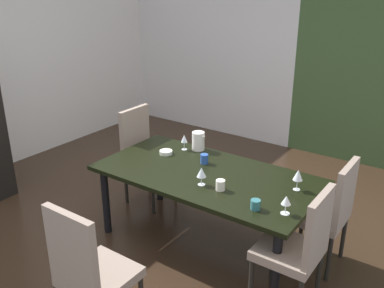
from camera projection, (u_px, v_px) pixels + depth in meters
name	position (u px, v px, depth m)	size (l,w,h in m)	color
ground_plane	(154.00, 232.00, 4.19)	(5.40, 5.83, 0.02)	#322217
back_panel_interior	(208.00, 45.00, 6.55)	(2.88, 0.10, 2.66)	silver
dining_table	(206.00, 180.00, 3.79)	(1.95, 1.00, 0.71)	black
chair_right_far	(328.00, 209.00, 3.52)	(0.44, 0.44, 0.97)	gray
chair_left_far	(144.00, 152.00, 4.59)	(0.45, 0.44, 1.04)	gray
chair_right_near	(300.00, 245.00, 3.05)	(0.44, 0.44, 0.98)	gray
chair_head_near	(89.00, 270.00, 2.76)	(0.44, 0.44, 1.04)	gray
wine_glass_left	(286.00, 201.00, 3.08)	(0.07, 0.07, 0.15)	silver
wine_glass_front	(298.00, 175.00, 3.42)	(0.08, 0.08, 0.18)	silver
wine_glass_near_shelf	(184.00, 139.00, 4.22)	(0.06, 0.06, 0.16)	silver
wine_glass_center	(202.00, 173.00, 3.51)	(0.08, 0.08, 0.16)	silver
serving_bowl_corner	(166.00, 152.00, 4.16)	(0.13, 0.13, 0.04)	white
cup_rear	(204.00, 159.00, 3.94)	(0.07, 0.07, 0.09)	#2A509F
cup_right	(220.00, 185.00, 3.45)	(0.08, 0.08, 0.09)	white
cup_south	(255.00, 205.00, 3.17)	(0.08, 0.08, 0.08)	#2F6B71
pitcher_east	(198.00, 141.00, 4.23)	(0.14, 0.13, 0.19)	white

